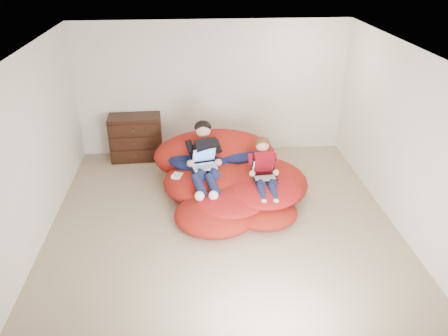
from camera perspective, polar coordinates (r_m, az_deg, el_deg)
The scene contains 9 objects.
room_shell at distance 6.40m, azimuth -0.23°, elevation -5.31°, with size 5.10×5.10×2.77m.
dresser at distance 8.35m, azimuth -11.42°, elevation 3.92°, with size 0.97×0.56×0.86m.
beanbag_pile at distance 7.06m, azimuth 0.74°, elevation -1.46°, with size 2.52×2.46×0.95m.
cream_pillow at distance 7.63m, azimuth -3.27°, elevation 3.73°, with size 0.39×0.25×0.25m, color white.
older_boy at distance 6.84m, azimuth -2.61°, elevation 1.71°, with size 0.48×1.26×0.82m.
younger_boy at distance 6.67m, azimuth 5.24°, elevation 0.11°, with size 0.32×1.01×0.72m.
laptop_white at distance 6.79m, azimuth -2.57°, elevation 0.85°, with size 0.41×0.42×0.25m.
laptop_black at distance 6.67m, azimuth 5.27°, elevation -0.53°, with size 0.39×0.39×0.25m.
power_adapter at distance 6.88m, azimuth -6.12°, elevation -1.03°, with size 0.15×0.15×0.06m, color silver.
Camera 1 is at (-0.40, -5.37, 3.68)m, focal length 35.00 mm.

